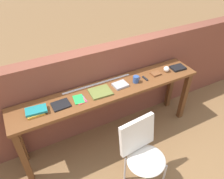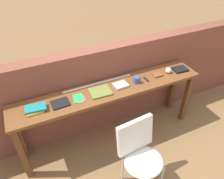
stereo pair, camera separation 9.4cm
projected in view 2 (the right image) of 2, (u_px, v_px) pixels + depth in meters
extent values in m
plane|color=brown|center=(120.00, 150.00, 3.06)|extent=(40.00, 40.00, 0.00)
cube|color=brown|center=(101.00, 89.00, 3.13)|extent=(6.00, 0.20, 1.29)
cube|color=brown|center=(110.00, 90.00, 2.76)|extent=(2.50, 0.44, 0.04)
cube|color=#5B341A|center=(22.00, 154.00, 2.51)|extent=(0.07, 0.07, 0.84)
cube|color=#5B341A|center=(186.00, 98.00, 3.31)|extent=(0.07, 0.07, 0.84)
cube|color=#5B341A|center=(19.00, 135.00, 2.74)|extent=(0.07, 0.07, 0.84)
cube|color=#5B341A|center=(173.00, 87.00, 3.54)|extent=(0.07, 0.07, 0.84)
ellipsoid|color=silver|center=(144.00, 161.00, 2.40)|extent=(0.48, 0.46, 0.08)
cube|color=silver|center=(135.00, 135.00, 2.38)|extent=(0.45, 0.14, 0.40)
cylinder|color=#B2B2B7|center=(161.00, 178.00, 2.51)|extent=(0.02, 0.02, 0.41)
cylinder|color=#B2B2B7|center=(123.00, 170.00, 2.59)|extent=(0.02, 0.02, 0.41)
cylinder|color=#B2B2B7|center=(145.00, 158.00, 2.72)|extent=(0.02, 0.02, 0.41)
cube|color=gold|center=(35.00, 110.00, 2.41)|extent=(0.19, 0.15, 0.02)
cube|color=#19757A|center=(36.00, 108.00, 2.40)|extent=(0.24, 0.16, 0.03)
cube|color=black|center=(60.00, 103.00, 2.51)|extent=(0.21, 0.17, 0.02)
cube|color=#3399D8|center=(80.00, 99.00, 2.58)|extent=(0.12, 0.16, 0.00)
cube|color=#E5334C|center=(80.00, 99.00, 2.58)|extent=(0.12, 0.17, 0.00)
cube|color=green|center=(78.00, 98.00, 2.58)|extent=(0.14, 0.18, 0.00)
cube|color=olive|center=(100.00, 92.00, 2.68)|extent=(0.27, 0.23, 0.02)
cube|color=#9E9EA3|center=(121.00, 85.00, 2.78)|extent=(0.19, 0.15, 0.03)
cylinder|color=#2D4C8C|center=(136.00, 80.00, 2.82)|extent=(0.08, 0.08, 0.09)
torus|color=#2D4C8C|center=(139.00, 79.00, 2.83)|extent=(0.06, 0.01, 0.06)
cube|color=black|center=(146.00, 79.00, 2.89)|extent=(0.03, 0.11, 0.02)
cube|color=brown|center=(157.00, 75.00, 2.97)|extent=(0.13, 0.10, 0.02)
sphere|color=silver|center=(168.00, 70.00, 3.01)|extent=(0.08, 0.08, 0.08)
cube|color=black|center=(180.00, 69.00, 3.08)|extent=(0.21, 0.16, 0.03)
cube|color=silver|center=(98.00, 83.00, 2.83)|extent=(0.94, 0.03, 0.00)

